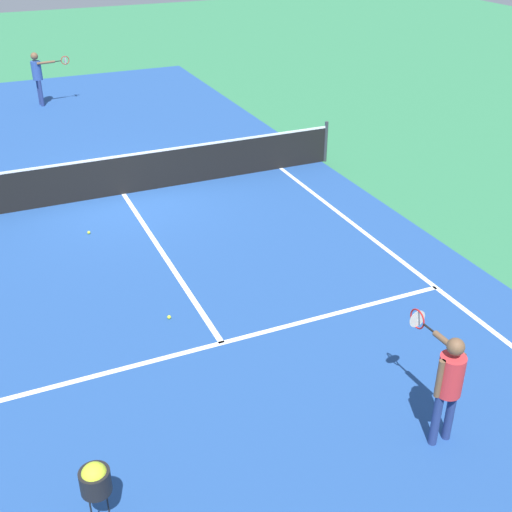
% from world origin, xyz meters
% --- Properties ---
extents(ground_plane, '(60.00, 60.00, 0.00)m').
position_xyz_m(ground_plane, '(0.00, 0.00, 0.00)').
color(ground_plane, '#337F51').
extents(court_surface_inbounds, '(10.62, 24.40, 0.00)m').
position_xyz_m(court_surface_inbounds, '(0.00, 0.00, 0.00)').
color(court_surface_inbounds, '#234C93').
rests_on(court_surface_inbounds, ground_plane).
extents(line_sideline_right, '(0.10, 11.89, 0.01)m').
position_xyz_m(line_sideline_right, '(4.11, -5.95, 0.00)').
color(line_sideline_right, white).
rests_on(line_sideline_right, ground_plane).
extents(line_service_near, '(8.22, 0.10, 0.01)m').
position_xyz_m(line_service_near, '(0.00, -6.40, 0.00)').
color(line_service_near, white).
rests_on(line_service_near, ground_plane).
extents(line_center_service, '(0.10, 6.40, 0.01)m').
position_xyz_m(line_center_service, '(0.00, -3.20, 0.00)').
color(line_center_service, white).
rests_on(line_center_service, ground_plane).
extents(net, '(10.90, 0.09, 1.07)m').
position_xyz_m(net, '(0.00, 0.00, 0.49)').
color(net, '#33383D').
rests_on(net, ground_plane).
extents(player_near, '(0.47, 1.19, 1.60)m').
position_xyz_m(player_near, '(1.81, -9.44, 0.99)').
color(player_near, navy).
rests_on(player_near, ground_plane).
extents(player_far, '(1.25, 0.42, 1.73)m').
position_xyz_m(player_far, '(-0.67, 8.46, 1.08)').
color(player_far, navy).
rests_on(player_far, ground_plane).
extents(ball_hopper, '(0.34, 0.34, 0.87)m').
position_xyz_m(ball_hopper, '(-2.44, -8.97, 0.68)').
color(ball_hopper, black).
rests_on(ball_hopper, ground_plane).
extents(tennis_ball_near_net, '(0.07, 0.07, 0.07)m').
position_xyz_m(tennis_ball_near_net, '(-1.16, -1.75, 0.03)').
color(tennis_ball_near_net, '#CCE033').
rests_on(tennis_ball_near_net, ground_plane).
extents(tennis_ball_mid_court, '(0.07, 0.07, 0.07)m').
position_xyz_m(tennis_ball_mid_court, '(-0.56, -5.42, 0.03)').
color(tennis_ball_mid_court, '#CCE033').
rests_on(tennis_ball_mid_court, ground_plane).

